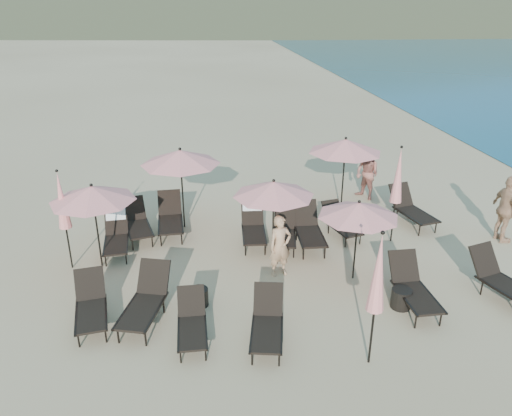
{
  "coord_description": "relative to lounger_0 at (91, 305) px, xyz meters",
  "views": [
    {
      "loc": [
        -2.53,
        -8.73,
        6.33
      ],
      "look_at": [
        -1.01,
        3.5,
        1.1
      ],
      "focal_mm": 35.0,
      "sensor_mm": 36.0,
      "label": 1
    }
  ],
  "objects": [
    {
      "name": "ground",
      "position": [
        4.87,
        -0.37,
        -0.44
      ],
      "size": [
        800.0,
        800.0,
        0.0
      ],
      "primitive_type": "plane",
      "color": "#D6BA8C",
      "rests_on": "ground"
    },
    {
      "name": "lounger_0",
      "position": [
        0.0,
        0.0,
        0.0
      ],
      "size": [
        0.88,
        1.71,
        0.94
      ],
      "rotation": [
        0.0,
        0.0,
        0.17
      ],
      "color": "black",
      "rests_on": "ground"
    },
    {
      "name": "lounger_1",
      "position": [
        1.12,
        -0.03,
        0.05
      ],
      "size": [
        1.14,
        1.92,
        1.04
      ],
      "rotation": [
        0.0,
        0.0,
        -0.27
      ],
      "color": "black",
      "rests_on": "ground"
    },
    {
      "name": "lounger_2",
      "position": [
        2.08,
        -0.8,
        -0.04
      ],
      "size": [
        0.59,
        1.49,
        0.86
      ],
      "rotation": [
        0.0,
        0.0,
        0.01
      ],
      "color": "black",
      "rests_on": "ground"
    },
    {
      "name": "lounger_3",
      "position": [
        3.56,
        -1.03,
        -0.01
      ],
      "size": [
        0.89,
        1.69,
        0.92
      ],
      "rotation": [
        0.0,
        0.0,
        -0.18
      ],
      "color": "black",
      "rests_on": "ground"
    },
    {
      "name": "lounger_4",
      "position": [
        6.91,
        -0.21,
        0.03
      ],
      "size": [
        0.7,
        1.75,
        1.0
      ],
      "rotation": [
        0.0,
        0.0,
        0.02
      ],
      "color": "black",
      "rests_on": "ground"
    },
    {
      "name": "lounger_5",
      "position": [
        9.03,
        -0.19,
        0.04
      ],
      "size": [
        1.18,
        1.92,
        1.03
      ],
      "rotation": [
        0.0,
        0.0,
        0.3
      ],
      "color": "black",
      "rests_on": "ground"
    },
    {
      "name": "lounger_6",
      "position": [
        0.09,
        3.28,
        0.06
      ],
      "size": [
        0.75,
        1.71,
        1.04
      ],
      "rotation": [
        0.0,
        0.0,
        0.08
      ],
      "color": "black",
      "rests_on": "ground"
    },
    {
      "name": "lounger_7",
      "position": [
        0.57,
        4.05,
        0.02
      ],
      "size": [
        1.03,
        1.8,
        0.97
      ],
      "rotation": [
        0.0,
        0.0,
        0.24
      ],
      "color": "black",
      "rests_on": "ground"
    },
    {
      "name": "lounger_8",
      "position": [
        3.81,
        3.39,
        0.07
      ],
      "size": [
        0.73,
        1.75,
        1.07
      ],
      "rotation": [
        0.0,
        0.0,
        -0.06
      ],
      "color": "black",
      "rests_on": "ground"
    },
    {
      "name": "lounger_9",
      "position": [
        4.63,
        3.02,
        -0.02
      ],
      "size": [
        0.85,
        1.64,
        0.9
      ],
      "rotation": [
        0.0,
        0.0,
        -0.17
      ],
      "color": "black",
      "rests_on": "ground"
    },
    {
      "name": "lounger_10",
      "position": [
        5.29,
        2.97,
        0.05
      ],
      "size": [
        0.75,
        1.83,
        1.04
      ],
      "rotation": [
        0.0,
        0.0,
        -0.03
      ],
      "color": "black",
      "rests_on": "ground"
    },
    {
      "name": "lounger_11",
      "position": [
        8.66,
        3.98,
        0.04
      ],
      "size": [
        1.05,
        1.9,
        1.03
      ],
      "rotation": [
        0.0,
        0.0,
        0.22
      ],
      "color": "black",
      "rests_on": "ground"
    },
    {
      "name": "lounger_12",
      "position": [
        6.31,
        3.42,
        -0.04
      ],
      "size": [
        0.93,
        1.59,
        0.86
      ],
      "rotation": [
        0.0,
        0.0,
        0.26
      ],
      "color": "black",
      "rests_on": "ground"
    },
    {
      "name": "lounger_13",
      "position": [
        1.49,
        4.22,
        0.05
      ],
      "size": [
        0.77,
        1.83,
        1.04
      ],
      "rotation": [
        0.0,
        0.0,
        0.05
      ],
      "color": "black",
      "rests_on": "ground"
    },
    {
      "name": "umbrella_open_0",
      "position": [
        -0.2,
        2.45,
        1.54
      ],
      "size": [
        2.08,
        2.08,
        2.24
      ],
      "color": "black",
      "rests_on": "ground"
    },
    {
      "name": "umbrella_open_1",
      "position": [
        4.19,
        2.29,
        1.51
      ],
      "size": [
        2.05,
        2.05,
        2.21
      ],
      "color": "black",
      "rests_on": "ground"
    },
    {
      "name": "umbrella_open_2",
      "position": [
        5.98,
        1.07,
        1.37
      ],
      "size": [
        1.91,
        1.91,
        2.05
      ],
      "color": "black",
      "rests_on": "ground"
    },
    {
      "name": "umbrella_open_3",
      "position": [
        1.88,
        4.55,
        1.72
      ],
      "size": [
        2.27,
        2.27,
        2.45
      ],
      "color": "black",
      "rests_on": "ground"
    },
    {
      "name": "umbrella_open_4",
      "position": [
        6.85,
        5.15,
        1.71
      ],
      "size": [
        2.26,
        2.26,
        2.43
      ],
      "color": "black",
      "rests_on": "ground"
    },
    {
      "name": "umbrella_closed_0",
      "position": [
        5.36,
        -1.92,
        1.47
      ],
      "size": [
        0.32,
        0.32,
        2.74
      ],
      "color": "black",
      "rests_on": "ground"
    },
    {
      "name": "umbrella_closed_1",
      "position": [
        7.65,
        2.9,
        1.49
      ],
      "size": [
        0.32,
        0.32,
        2.77
      ],
      "color": "black",
      "rests_on": "ground"
    },
    {
      "name": "umbrella_closed_2",
      "position": [
        -0.93,
        2.45,
        1.38
      ],
      "size": [
        0.31,
        0.31,
        2.62
      ],
      "color": "black",
      "rests_on": "ground"
    },
    {
      "name": "side_table_0",
      "position": [
        2.24,
        0.37,
        -0.23
      ],
      "size": [
        0.42,
        0.42,
        0.41
      ],
      "primitive_type": "cylinder",
      "color": "black",
      "rests_on": "ground"
    },
    {
      "name": "side_table_1",
      "position": [
        6.65,
        -0.26,
        -0.22
      ],
      "size": [
        0.45,
        0.45,
        0.45
      ],
      "primitive_type": "cylinder",
      "color": "black",
      "rests_on": "ground"
    },
    {
      "name": "beachgoer_a",
      "position": [
        4.24,
        1.48,
        0.34
      ],
      "size": [
        0.65,
        0.51,
        1.55
      ],
      "primitive_type": "imported",
      "rotation": [
        0.0,
        0.0,
        0.27
      ],
      "color": "tan",
      "rests_on": "ground"
    },
    {
      "name": "beachgoer_b",
      "position": [
        7.97,
        6.1,
        0.44
      ],
      "size": [
        1.0,
        1.07,
        1.76
      ],
      "primitive_type": "imported",
      "rotation": [
        0.0,
        0.0,
        -1.07
      ],
      "color": "#A66455",
      "rests_on": "ground"
    },
    {
      "name": "beachgoer_c",
      "position": [
        10.71,
        2.53,
        0.52
      ],
      "size": [
        0.5,
        1.14,
        1.92
      ],
      "primitive_type": "imported",
      "rotation": [
        0.0,
        0.0,
        1.6
      ],
      "color": "tan",
      "rests_on": "ground"
    }
  ]
}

